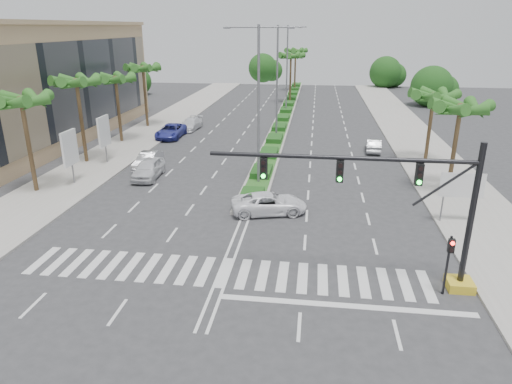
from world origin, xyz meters
TOP-DOWN VIEW (x-y plane):
  - ground at (0.00, 0.00)m, footprint 160.00×160.00m
  - footpath_right at (15.20, 20.00)m, footprint 6.00×120.00m
  - footpath_left at (-15.20, 20.00)m, footprint 6.00×120.00m
  - median at (0.00, 45.00)m, footprint 2.20×75.00m
  - median_grass at (0.00, 45.00)m, footprint 1.80×75.00m
  - building at (-26.00, 26.00)m, footprint 12.00×36.00m
  - signal_gantry at (9.27, -0.00)m, footprint 12.60×1.20m
  - pedestrian_signal at (10.60, -0.68)m, footprint 0.28×0.36m
  - direction_sign at (13.50, 7.99)m, footprint 2.70×0.11m
  - billboard_near at (-14.50, 12.00)m, footprint 0.18×2.10m
  - billboard_far at (-14.50, 18.00)m, footprint 0.18×2.10m
  - palm_left_near at (-16.50, 10.00)m, footprint 4.57×4.68m
  - palm_left_mid at (-16.50, 18.00)m, footprint 4.57×4.68m
  - palm_left_far at (-16.50, 26.00)m, footprint 4.57×4.68m
  - palm_left_end at (-16.50, 34.00)m, footprint 4.57×4.68m
  - palm_right_near at (14.50, 14.00)m, footprint 4.57×4.68m
  - palm_right_far at (14.50, 22.00)m, footprint 4.57×4.68m
  - palm_median_a at (0.00, 55.00)m, footprint 4.57×4.68m
  - palm_median_b at (0.00, 70.00)m, footprint 4.57×4.68m
  - streetlight_near at (0.00, 14.00)m, footprint 5.10×0.25m
  - streetlight_mid at (0.00, 30.00)m, footprint 5.10×0.25m
  - streetlight_far at (0.00, 46.00)m, footprint 5.10×0.25m
  - car_parked_a at (-9.23, 14.45)m, footprint 2.07×4.76m
  - car_parked_b at (-10.25, 17.12)m, footprint 1.54×4.27m
  - car_parked_c at (-11.80, 28.72)m, footprint 2.56×5.46m
  - car_parked_d at (-10.72, 33.19)m, footprint 2.33×4.90m
  - car_crossing at (1.46, 8.18)m, footprint 5.46×3.49m
  - car_right at (10.19, 25.52)m, footprint 1.71×4.08m

SIDE VIEW (x-z plane):
  - ground at x=0.00m, z-range 0.00..0.00m
  - footpath_right at x=15.20m, z-range 0.00..0.15m
  - footpath_left at x=-15.20m, z-range 0.00..0.15m
  - median at x=0.00m, z-range 0.00..0.20m
  - median_grass at x=0.00m, z-range 0.20..0.24m
  - car_right at x=10.19m, z-range 0.00..1.31m
  - car_parked_d at x=-10.72m, z-range 0.00..1.38m
  - car_parked_b at x=-10.25m, z-range 0.00..1.40m
  - car_crossing at x=1.46m, z-range 0.00..1.40m
  - car_parked_c at x=-11.80m, z-range 0.00..1.51m
  - car_parked_a at x=-9.23m, z-range 0.00..1.60m
  - pedestrian_signal at x=10.60m, z-range 0.54..3.54m
  - direction_sign at x=13.50m, z-range 0.75..4.15m
  - billboard_near at x=-14.50m, z-range 0.79..5.14m
  - billboard_far at x=-14.50m, z-range 0.79..5.14m
  - signal_gantry at x=9.27m, z-range -0.14..7.06m
  - palm_right_far at x=14.50m, z-range 2.54..9.29m
  - building at x=-26.00m, z-range 0.00..12.00m
  - palm_right_near at x=14.50m, z-range 2.68..9.73m
  - palm_left_far at x=-16.50m, z-range 2.82..10.17m
  - palm_left_near at x=-16.50m, z-range 2.91..10.46m
  - streetlight_near at x=0.00m, z-range 0.81..12.81m
  - streetlight_mid at x=0.00m, z-range 0.81..12.81m
  - streetlight_far at x=0.00m, z-range 0.81..12.81m
  - palm_left_end at x=-16.50m, z-range 3.01..10.76m
  - palm_left_mid at x=-16.50m, z-range 3.10..11.05m
  - palm_median_a at x=0.00m, z-range 3.15..11.20m
  - palm_median_b at x=0.00m, z-range 3.15..11.20m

